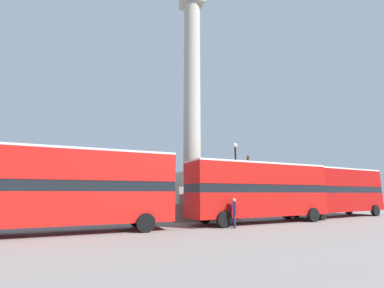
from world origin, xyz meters
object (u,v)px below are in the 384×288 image
at_px(equestrian_statue, 250,195).
at_px(pedestrian_near_lamp, 234,211).
at_px(monument_column, 192,141).
at_px(bus_a, 334,190).
at_px(street_lamp, 236,178).
at_px(bus_b, 70,186).
at_px(bus_c, 259,189).

xyz_separation_m(equestrian_statue, pedestrian_near_lamp, (-8.71, -10.88, -0.83)).
bearing_deg(pedestrian_near_lamp, monument_column, 32.06).
relative_size(monument_column, pedestrian_near_lamp, 12.74).
bearing_deg(equestrian_statue, bus_a, -66.57).
bearing_deg(street_lamp, equestrian_statue, 48.10).
relative_size(bus_a, street_lamp, 1.75).
bearing_deg(bus_b, bus_c, 0.97).
bearing_deg(monument_column, bus_a, -16.75).
bearing_deg(equestrian_statue, bus_c, -121.77).
xyz_separation_m(monument_column, bus_b, (-9.17, -5.19, -4.15)).
height_order(bus_c, equestrian_statue, equestrian_statue).
height_order(monument_column, bus_a, monument_column).
bearing_deg(bus_c, street_lamp, 89.75).
xyz_separation_m(street_lamp, pedestrian_near_lamp, (-3.07, -4.59, -2.27)).
relative_size(bus_b, equestrian_statue, 1.74).
bearing_deg(pedestrian_near_lamp, bus_b, 112.60).
distance_m(monument_column, equestrian_statue, 10.85).
distance_m(monument_column, bus_c, 7.25).
relative_size(street_lamp, pedestrian_near_lamp, 3.57).
height_order(bus_b, equestrian_statue, equestrian_statue).
xyz_separation_m(monument_column, pedestrian_near_lamp, (0.06, -6.63, -5.59)).
bearing_deg(bus_b, bus_a, 3.57).
bearing_deg(bus_c, bus_b, 178.75).
height_order(monument_column, equestrian_statue, monument_column).
height_order(monument_column, pedestrian_near_lamp, monument_column).
bearing_deg(monument_column, street_lamp, -33.22).
height_order(bus_a, bus_c, bus_a).
relative_size(equestrian_statue, pedestrian_near_lamp, 3.64).
bearing_deg(street_lamp, monument_column, 146.78).
distance_m(bus_a, street_lamp, 9.39).
height_order(bus_c, street_lamp, street_lamp).
xyz_separation_m(bus_b, equestrian_statue, (17.94, 9.43, -0.61)).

